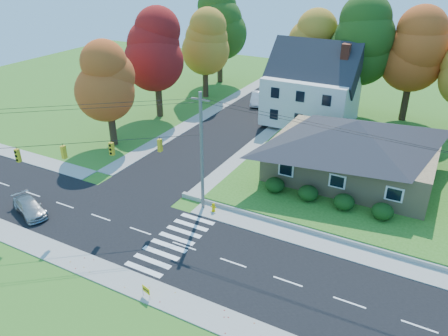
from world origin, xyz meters
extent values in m
plane|color=#3D7923|center=(0.00, 0.00, 0.00)|extent=(120.00, 120.00, 0.00)
cube|color=black|center=(0.00, 0.00, 0.01)|extent=(90.00, 8.00, 0.02)
cube|color=black|center=(-8.00, 26.00, 0.01)|extent=(8.00, 44.00, 0.02)
cube|color=#9C9A90|center=(0.00, 5.00, 0.04)|extent=(90.00, 2.00, 0.08)
cube|color=#9C9A90|center=(0.00, -5.00, 0.04)|extent=(90.00, 2.00, 0.08)
cube|color=#3D7923|center=(13.00, 21.00, 0.25)|extent=(30.00, 30.00, 0.50)
cube|color=tan|center=(8.00, 16.00, 2.10)|extent=(14.00, 10.00, 3.20)
pyramid|color=#26262B|center=(8.00, 16.00, 4.80)|extent=(14.60, 10.60, 2.20)
cube|color=silver|center=(0.00, 28.00, 3.30)|extent=(10.00, 8.00, 5.60)
pyramid|color=#26262B|center=(0.00, 28.00, 7.30)|extent=(10.40, 8.40, 2.40)
cube|color=brown|center=(3.50, 28.00, 5.30)|extent=(0.90, 0.90, 9.60)
ellipsoid|color=#163A10|center=(3.00, 9.80, 1.14)|extent=(1.70, 1.70, 1.27)
ellipsoid|color=#163A10|center=(6.00, 9.80, 1.14)|extent=(1.70, 1.70, 1.27)
ellipsoid|color=#163A10|center=(9.00, 9.80, 1.14)|extent=(1.70, 1.70, 1.27)
ellipsoid|color=#163A10|center=(12.00, 9.80, 1.14)|extent=(1.70, 1.70, 1.27)
cylinder|color=#666059|center=(-1.50, 5.20, 5.00)|extent=(0.26, 0.26, 10.00)
cube|color=#666059|center=(-1.50, 5.20, 9.40)|extent=(1.60, 0.12, 0.12)
cube|color=gold|center=(-12.00, -3.20, 5.95)|extent=(0.34, 0.26, 1.00)
cube|color=gold|center=(-9.50, -1.20, 5.95)|extent=(0.26, 0.34, 1.00)
cube|color=gold|center=(-6.80, 0.95, 5.95)|extent=(0.34, 0.26, 1.00)
cube|color=gold|center=(-4.00, 3.20, 5.95)|extent=(0.26, 0.34, 1.00)
cylinder|color=black|center=(-8.00, 0.00, 6.60)|extent=(13.02, 10.43, 0.04)
cylinder|color=#3F2A19|center=(-2.00, 34.00, 3.20)|extent=(0.80, 0.80, 5.40)
sphere|color=#B57D23|center=(-2.00, 34.00, 7.10)|extent=(6.72, 6.72, 6.72)
sphere|color=#B57D23|center=(-2.00, 34.00, 8.78)|extent=(5.91, 5.91, 5.91)
sphere|color=#B57D23|center=(-2.00, 34.00, 10.46)|extent=(5.11, 5.11, 5.11)
cylinder|color=#3F2A19|center=(4.00, 33.00, 3.65)|extent=(0.86, 0.86, 6.30)
sphere|color=#274C15|center=(4.00, 33.00, 8.20)|extent=(7.84, 7.84, 7.84)
sphere|color=#274C15|center=(4.00, 33.00, 10.16)|extent=(6.90, 6.90, 6.90)
sphere|color=#274C15|center=(4.00, 33.00, 12.12)|extent=(5.96, 5.96, 5.96)
cylinder|color=#3F2A19|center=(10.00, 34.00, 3.43)|extent=(0.83, 0.83, 5.85)
sphere|color=#C24C1B|center=(10.00, 34.00, 7.65)|extent=(7.28, 7.28, 7.28)
sphere|color=#C24C1B|center=(10.00, 34.00, 9.47)|extent=(6.41, 6.41, 6.41)
sphere|color=#C24C1B|center=(10.00, 34.00, 11.29)|extent=(5.53, 5.53, 5.53)
cylinder|color=#3F2A19|center=(-17.00, 12.00, 2.48)|extent=(0.77, 0.77, 4.95)
sphere|color=#C24C1B|center=(-17.00, 12.00, 6.05)|extent=(6.16, 6.16, 6.16)
sphere|color=#C24C1B|center=(-17.00, 12.00, 7.59)|extent=(5.42, 5.42, 5.42)
sphere|color=#C24C1B|center=(-17.00, 12.00, 9.13)|extent=(4.68, 4.68, 4.68)
cylinder|color=#3F2A19|center=(-18.00, 22.00, 2.93)|extent=(0.83, 0.83, 5.85)
sphere|color=maroon|center=(-18.00, 22.00, 7.15)|extent=(7.28, 7.28, 7.28)
sphere|color=maroon|center=(-18.00, 22.00, 8.97)|extent=(6.41, 6.41, 6.41)
sphere|color=maroon|center=(-18.00, 22.00, 10.79)|extent=(5.53, 5.53, 5.53)
cylinder|color=#3F2A19|center=(-17.00, 32.00, 2.70)|extent=(0.80, 0.80, 5.40)
sphere|color=#B57D23|center=(-17.00, 32.00, 6.60)|extent=(6.72, 6.72, 6.72)
sphere|color=#B57D23|center=(-17.00, 32.00, 8.28)|extent=(5.91, 5.91, 5.91)
sphere|color=#B57D23|center=(-17.00, 32.00, 9.96)|extent=(5.11, 5.11, 5.11)
cylinder|color=#3F2A19|center=(-19.00, 40.00, 3.15)|extent=(0.86, 0.86, 6.30)
sphere|color=#274C15|center=(-19.00, 40.00, 7.70)|extent=(7.84, 7.84, 7.84)
sphere|color=#274C15|center=(-19.00, 40.00, 9.66)|extent=(6.90, 6.90, 6.90)
sphere|color=#274C15|center=(-19.00, 40.00, 11.62)|extent=(5.96, 5.96, 5.96)
imported|color=#9E9E9E|center=(-13.42, -2.28, 0.62)|extent=(4.49, 3.00, 1.21)
imported|color=silver|center=(-8.85, 32.46, 0.83)|extent=(3.19, 5.18, 1.61)
cylinder|color=#D6B300|center=(-0.43, 5.07, 0.05)|extent=(0.37, 0.37, 0.10)
cylinder|color=#D6B300|center=(-0.43, 5.07, 0.36)|extent=(0.24, 0.24, 0.56)
sphere|color=#D6B300|center=(-0.43, 5.07, 0.69)|extent=(0.27, 0.27, 0.27)
cylinder|color=#D6B300|center=(-0.43, 5.07, 0.46)|extent=(0.46, 0.13, 0.12)
cylinder|color=black|center=(0.56, -5.52, 0.29)|extent=(0.02, 0.02, 0.57)
cylinder|color=black|center=(1.07, -5.52, 0.29)|extent=(0.02, 0.02, 0.57)
cube|color=#F6C400|center=(0.82, -5.52, 0.63)|extent=(0.68, 0.20, 0.46)
camera|label=1|loc=(14.80, -21.36, 19.31)|focal=35.00mm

